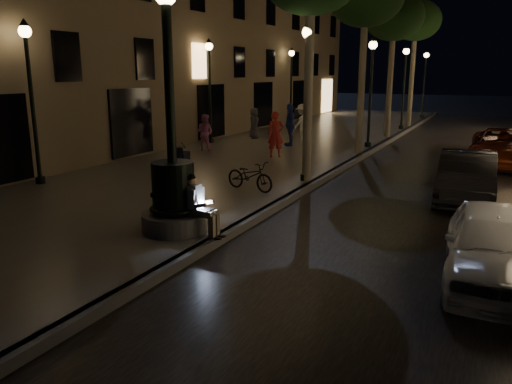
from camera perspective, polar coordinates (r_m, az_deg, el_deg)
The scene contains 25 objects.
ground at distance 22.31m, azimuth 12.74°, elevation 4.18°, with size 120.00×120.00×0.00m, color black.
cobble_lane at distance 21.82m, azimuth 20.41°, elevation 3.47°, with size 6.00×45.00×0.02m, color black.
promenade at distance 23.54m, azimuth 3.23°, elevation 5.22°, with size 8.00×45.00×0.20m, color slate.
curb_strip at distance 22.30m, azimuth 12.75°, elevation 4.43°, with size 0.25×45.00×0.20m, color #59595B.
fountain_lamppost at distance 10.67m, azimuth -9.45°, elevation 0.82°, with size 1.40×1.40×5.21m.
seated_man_laptop at distance 10.41m, azimuth -6.64°, elevation -1.24°, with size 0.92×0.31×1.29m.
tree_third at distance 27.10m, azimuth 15.49°, elevation 18.68°, with size 3.00×3.00×7.20m.
tree_far at distance 32.99m, azimuth 17.80°, elevation 18.06°, with size 3.00×3.00×7.50m.
lamp_curb_a at distance 15.41m, azimuth 5.85°, elevation 12.43°, with size 0.36×0.36×4.81m.
lamp_curb_b at distance 23.07m, azimuth 13.04°, elevation 12.55°, with size 0.36×0.36×4.81m.
lamp_curb_c at distance 30.90m, azimuth 16.62°, elevation 12.54°, with size 0.36×0.36×4.81m.
lamp_curb_d at distance 38.81m, azimuth 18.74°, elevation 12.51°, with size 0.36×0.36×4.81m.
lamp_left_a at distance 16.29m, azimuth -24.41°, elevation 11.38°, with size 0.36×0.36×4.81m.
lamp_left_b at distance 23.96m, azimuth -5.33°, elevation 12.86°, with size 0.36×0.36×4.81m.
lamp_left_c at distance 32.90m, azimuth 4.05°, elevation 13.09°, with size 0.36×0.36×4.81m.
stroller at distance 16.42m, azimuth -8.63°, elevation 3.68°, with size 0.66×1.08×1.09m.
car_front at distance 9.45m, azimuth 25.57°, elevation -5.51°, with size 1.57×3.90×1.33m, color #9EA0A6.
car_second at distance 14.97m, azimuth 22.91°, elevation 1.54°, with size 1.45×4.15×1.37m, color black.
car_third at distance 21.41m, azimuth 26.36°, elevation 4.59°, with size 2.31×5.01×1.39m, color #943212.
pedestrian_red at distance 19.90m, azimuth 2.27°, elevation 6.59°, with size 0.66×0.43×1.80m, color #AB2422.
pedestrian_pink at distance 21.76m, azimuth -5.86°, elevation 6.81°, with size 0.76×0.59×1.55m, color #C4689F.
pedestrian_white at distance 23.82m, azimuth 5.36°, elevation 7.78°, with size 1.20×0.69×1.86m, color white.
pedestrian_blue at distance 22.98m, azimuth 3.90°, elevation 7.68°, with size 1.13×0.47×1.93m, color navy.
pedestrian_dark at distance 25.46m, azimuth -0.22°, elevation 7.88°, with size 0.76×0.50×1.56m, color #353439.
bicycle at distance 14.30m, azimuth -0.70°, elevation 1.87°, with size 0.57×1.63×0.85m, color black.
Camera 1 is at (5.12, -6.42, 3.55)m, focal length 35.00 mm.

